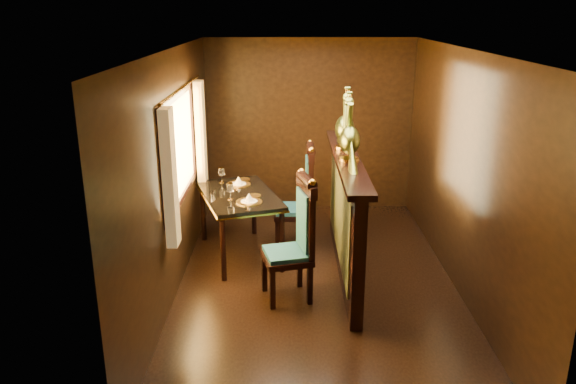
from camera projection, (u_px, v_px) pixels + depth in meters
name	position (u px, v px, depth m)	size (l,w,h in m)	color
ground	(316.00, 282.00, 6.21)	(5.00, 5.00, 0.00)	black
room_shell	(310.00, 142.00, 5.73)	(3.04, 5.04, 2.52)	black
partition	(345.00, 212.00, 6.27)	(0.26, 2.70, 1.36)	black
dining_table	(239.00, 199.00, 6.67)	(1.20, 1.54, 1.00)	black
chair_left	(298.00, 234.00, 5.70)	(0.58, 0.60, 1.34)	black
chair_right	(303.00, 194.00, 6.92)	(0.48, 0.54, 1.35)	black
peacock_left	(350.00, 128.00, 5.77)	(0.22, 0.59, 0.70)	#1B512E
peacock_right	(345.00, 117.00, 6.27)	(0.23, 0.61, 0.73)	#1B512E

